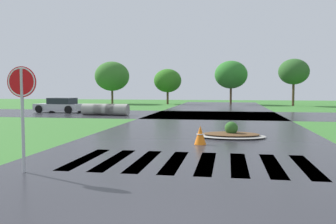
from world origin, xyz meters
name	(u,v)px	position (x,y,z in m)	size (l,w,h in m)	color
asphalt_roadway	(202,139)	(0.00, 10.00, 0.00)	(10.17, 80.00, 0.01)	#2B2B30
asphalt_cross_road	(215,115)	(0.00, 23.61, 0.00)	(90.00, 9.15, 0.01)	#2B2B30
crosswalk_stripes	(190,162)	(0.00, 5.32, 0.00)	(6.75, 3.24, 0.01)	white
stop_sign	(22,94)	(-3.99, 3.43, 1.97)	(0.76, 0.08, 2.65)	#B2B5BA
median_island	(231,134)	(1.19, 10.79, 0.14)	(2.92, 1.89, 0.68)	#9E9B93
car_white_sedan	(60,105)	(-13.49, 24.59, 0.60)	(4.44, 2.48, 1.27)	#B7B7BF
drainage_pipe_stack	(105,109)	(-8.45, 22.00, 0.45)	(3.81, 1.17, 0.90)	#9E9B93
traffic_cone	(200,135)	(0.02, 8.62, 0.35)	(0.45, 0.45, 0.71)	orange
background_treeline	(253,76)	(4.14, 41.41, 3.70)	(43.55, 6.83, 5.83)	#4C3823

